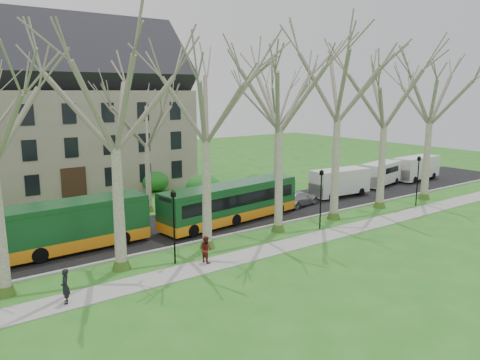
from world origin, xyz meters
name	(u,v)px	position (x,y,z in m)	size (l,w,h in m)	color
ground	(246,240)	(0.00, 0.00, 0.00)	(120.00, 120.00, 0.00)	#256D1F
sidewalk	(270,250)	(0.00, -2.50, 0.03)	(70.00, 2.00, 0.06)	gray
road	(204,222)	(0.00, 5.50, 0.03)	(80.00, 8.00, 0.06)	black
curb	(234,234)	(0.00, 1.50, 0.07)	(80.00, 0.25, 0.14)	#A5A39E
building	(51,111)	(-6.00, 24.00, 8.07)	(26.50, 12.20, 16.00)	gray
tree_row_verge	(244,137)	(0.00, 0.30, 7.00)	(49.00, 7.00, 14.00)	gray
tree_row_far	(154,140)	(-1.33, 11.00, 6.00)	(33.00, 7.00, 12.00)	gray
lamp_row	(256,206)	(0.00, -1.00, 2.57)	(36.22, 0.22, 4.30)	black
hedges	(105,198)	(-4.67, 14.00, 1.00)	(30.60, 8.60, 2.00)	#1A5C1A
bus_lead	(44,230)	(-11.81, 4.80, 1.67)	(12.87, 2.68, 3.22)	#144922
bus_follow	(231,202)	(1.76, 4.29, 1.57)	(12.07, 2.51, 3.02)	#144922
sedan	(298,198)	(9.32, 4.93, 0.71)	(1.83, 4.51, 1.31)	#A8A7AC
van_a	(340,183)	(15.19, 5.42, 1.35)	(5.93, 2.16, 2.59)	silver
van_b	(381,174)	(22.56, 6.30, 1.29)	(5.64, 2.05, 2.46)	silver
van_c	(416,168)	(28.46, 5.97, 1.38)	(6.04, 2.20, 2.64)	silver
pedestrian_a	(65,286)	(-12.73, -2.68, 0.90)	(0.61, 0.40, 1.68)	black
pedestrian_b	(206,249)	(-4.49, -2.02, 0.85)	(0.77, 0.60, 1.58)	maroon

